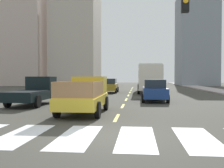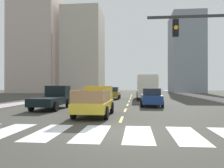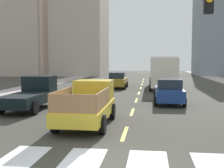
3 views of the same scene
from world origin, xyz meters
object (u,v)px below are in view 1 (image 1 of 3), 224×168
Objects in this scene: pickup_stakebed at (86,95)px; pickup_dark at (35,91)px; sedan_mid at (155,90)px; city_bus at (149,77)px; sedan_far at (110,86)px.

pickup_dark is at bearing 139.02° from pickup_stakebed.
sedan_mid is (4.14, 6.84, -0.08)m from pickup_stakebed.
city_bus is 2.45× the size of sedan_mid.
pickup_stakebed is 1.18× the size of sedan_far.
pickup_stakebed is 18.62m from city_bus.
city_bus is (8.50, 14.40, 1.03)m from pickup_dark.
pickup_stakebed is 5.72m from pickup_dark.
sedan_mid is at bearing 20.75° from pickup_dark.
pickup_stakebed and pickup_dark have the same top height.
pickup_stakebed is 17.75m from sedan_far.
sedan_far is at bearing 114.78° from sedan_mid.
pickup_stakebed is at bearing -89.32° from sedan_far.
pickup_dark is at bearing -106.22° from sedan_far.
city_bus reaches higher than pickup_dark.
pickup_dark is at bearing -121.58° from city_bus.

